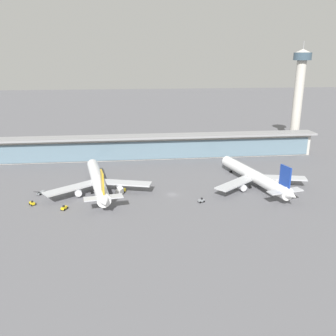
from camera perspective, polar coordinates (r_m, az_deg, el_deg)
The scene contains 10 objects.
ground_plane at distance 164.94m, azimuth 0.66°, elevation -4.31°, with size 1200.00×1200.00×0.00m, color slate.
airliner_left_stand at distance 169.70m, azimuth -11.30°, elevation -2.07°, with size 49.20×64.66×17.27m.
airliner_centre_stand at distance 178.24m, azimuth 13.81°, elevation -1.29°, with size 48.73×64.32×17.27m.
service_truck_near_nose_yellow at distance 165.49m, azimuth -7.73°, elevation -3.77°, with size 4.86×7.63×3.10m.
service_truck_under_wing_yellow at distance 163.98m, azimuth -21.14°, elevation -5.34°, with size 3.10×3.30×2.05m.
service_truck_mid_apron_yellow at distance 154.77m, azimuth -16.45°, elevation -6.21°, with size 2.77×3.32×2.05m.
service_truck_by_tail_grey at distance 175.63m, azimuth -19.90°, elevation -3.73°, with size 4.26×6.69×2.70m.
service_truck_on_taxiway_grey at distance 156.64m, azimuth 5.40°, elevation -5.25°, with size 3.31×2.75×2.05m.
terminal_building at distance 222.48m, azimuth -1.41°, elevation 3.55°, with size 200.98×12.80×15.20m.
control_tower at distance 267.13m, azimuth 20.41°, elevation 11.64°, with size 12.00×12.00×72.01m.
Camera 1 is at (-19.82, -152.08, 60.71)m, focal length 37.66 mm.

